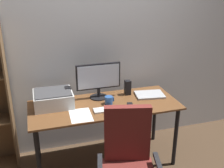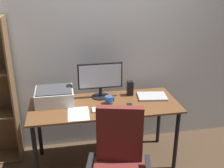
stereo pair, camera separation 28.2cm
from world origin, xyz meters
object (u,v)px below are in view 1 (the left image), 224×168
mouse (130,106)px  speaker_left (68,94)px  speaker_right (128,88)px  desk (105,112)px  monitor (98,79)px  keyboard (108,109)px  printer (53,99)px  coffee_mug (109,100)px  laptop (150,95)px

mouse → speaker_left: size_ratio=0.56×
mouse → speaker_right: bearing=88.4°
desk → speaker_right: size_ratio=9.36×
monitor → speaker_left: monitor is taller
keyboard → printer: size_ratio=0.72×
coffee_mug → printer: size_ratio=0.25×
keyboard → laptop: laptop is taller
mouse → speaker_left: 0.68m
laptop → speaker_right: size_ratio=1.88×
monitor → mouse: bearing=-51.8°
mouse → coffee_mug: size_ratio=0.94×
keyboard → speaker_left: speaker_left is taller
printer → speaker_left: bearing=16.9°
monitor → coffee_mug: bearing=-71.8°
desk → keyboard: size_ratio=5.49×
coffee_mug → printer: bearing=166.9°
keyboard → mouse: (0.24, 0.01, 0.01)m
mouse → printer: printer is taller
desk → speaker_left: bearing=153.2°
keyboard → coffee_mug: 0.15m
mouse → speaker_left: speaker_left is taller
monitor → mouse: size_ratio=5.16×
speaker_left → printer: 0.17m
desk → speaker_left: 0.44m
speaker_right → printer: (-0.85, -0.05, -0.00)m
laptop → speaker_right: (-0.23, 0.11, 0.07)m
mouse → laptop: 0.38m
desk → printer: bearing=166.0°
laptop → speaker_right: speaker_right is taller
monitor → keyboard: (0.01, -0.33, -0.22)m
monitor → coffee_mug: monitor is taller
mouse → coffee_mug: (-0.19, 0.13, 0.03)m
printer → monitor: bearing=6.5°
speaker_left → mouse: bearing=-27.9°
speaker_left → speaker_right: (0.68, 0.00, 0.00)m
desk → coffee_mug: (0.05, -0.00, 0.13)m
speaker_left → speaker_right: same height
mouse → monitor: bearing=141.9°
desk → printer: printer is taller
keyboard → printer: 0.59m
keyboard → laptop: 0.60m
monitor → laptop: monitor is taller
keyboard → coffee_mug: bearing=71.3°
keyboard → mouse: bearing=3.4°
laptop → printer: (-1.08, 0.06, 0.07)m
keyboard → laptop: (0.56, 0.22, 0.00)m
mouse → laptop: bearing=47.1°
desk → speaker_left: speaker_left is taller
mouse → laptop: (0.32, 0.21, -0.01)m
keyboard → mouse: 0.25m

